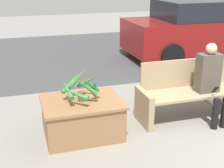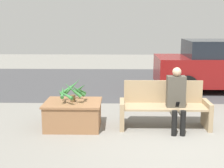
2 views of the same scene
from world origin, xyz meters
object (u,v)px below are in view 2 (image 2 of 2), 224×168
at_px(planter_box, 73,114).
at_px(parked_car, 223,66).
at_px(person_seated, 176,97).
at_px(potted_plant, 73,91).
at_px(bench, 164,107).

distance_m(planter_box, parked_car, 5.56).
distance_m(person_seated, parked_car, 4.29).
relative_size(person_seated, potted_plant, 2.03).
xyz_separation_m(person_seated, potted_plant, (-2.07, 0.08, 0.10)).
bearing_deg(person_seated, bench, 136.02).
relative_size(planter_box, parked_car, 0.27).
bearing_deg(person_seated, planter_box, 177.43).
relative_size(bench, planter_box, 1.60).
height_order(person_seated, planter_box, person_seated).
distance_m(bench, potted_plant, 1.90).
distance_m(bench, parked_car, 4.24).
distance_m(person_seated, planter_box, 2.11).
bearing_deg(parked_car, planter_box, -138.95).
distance_m(planter_box, potted_plant, 0.49).
height_order(bench, person_seated, person_seated).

